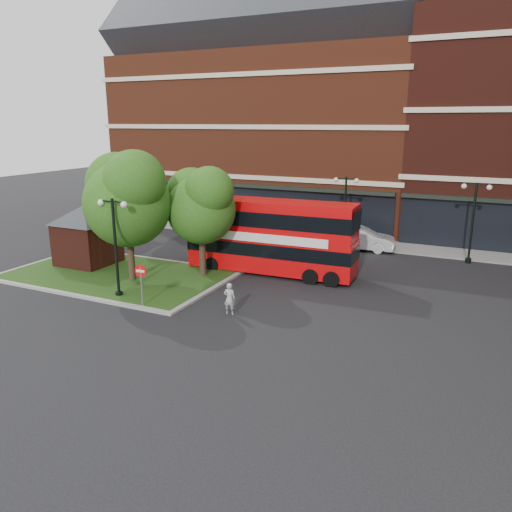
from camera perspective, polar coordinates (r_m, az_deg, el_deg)
The scene contains 15 objects.
ground at distance 22.85m, azimuth -5.01°, elevation -6.90°, with size 120.00×120.00×0.00m, color black.
pavement_far at distance 37.35m, azimuth 7.79°, elevation 1.87°, with size 44.00×3.00×0.12m, color slate.
terrace_far_left at distance 46.25m, azimuth 1.30°, elevation 13.23°, with size 26.00×12.00×14.00m, color maroon.
traffic_island at distance 29.59m, azimuth -15.56°, elevation -2.08°, with size 12.60×7.60×0.15m.
kiosk at distance 31.75m, azimuth -18.81°, elevation 3.01°, with size 6.51×6.51×3.60m.
tree_island_west at distance 27.37m, azimuth -14.59°, elevation 6.77°, with size 5.40×4.71×7.21m.
tree_island_east at distance 27.70m, azimuth -6.37°, elevation 6.11°, with size 4.46×3.90×6.29m.
lamp_island at distance 25.25m, azimuth -15.79°, elevation 1.46°, with size 1.72×0.36×5.00m.
lamp_far_left at distance 34.37m, azimuth 10.12°, elevation 5.33°, with size 1.72×0.36×5.00m.
lamp_far_right at distance 33.24m, azimuth 23.56°, elevation 3.97°, with size 1.72×0.36×5.00m.
bus at distance 28.51m, azimuth 1.74°, elevation 2.77°, with size 9.82×2.60×3.72m.
woman at distance 22.79m, azimuth -3.04°, elevation -4.90°, with size 0.55×0.36×1.50m, color #9B9A9D.
car_silver at distance 37.19m, azimuth 4.60°, elevation 2.90°, with size 1.62×4.04×1.38m, color silver.
car_white at distance 34.92m, azimuth 11.73°, elevation 1.99°, with size 1.67×4.79×1.58m, color silver.
no_entry_sign at distance 23.83m, azimuth -13.01°, elevation -2.40°, with size 0.59×0.14×2.14m.
Camera 1 is at (10.79, -18.23, 8.56)m, focal length 35.00 mm.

